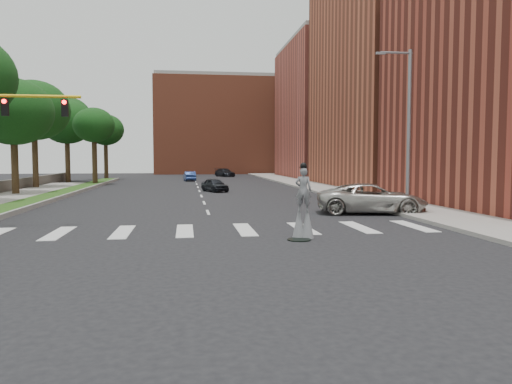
% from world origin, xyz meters
% --- Properties ---
extents(ground_plane, '(160.00, 160.00, 0.00)m').
position_xyz_m(ground_plane, '(0.00, 0.00, 0.00)').
color(ground_plane, black).
rests_on(ground_plane, ground).
extents(grass_median, '(2.00, 60.00, 0.25)m').
position_xyz_m(grass_median, '(-11.50, 20.00, 0.12)').
color(grass_median, '#224814').
rests_on(grass_median, ground).
extents(median_curb, '(0.20, 60.00, 0.28)m').
position_xyz_m(median_curb, '(-10.45, 20.00, 0.14)').
color(median_curb, gray).
rests_on(median_curb, ground).
extents(sidewalk_right, '(5.00, 90.00, 0.18)m').
position_xyz_m(sidewalk_right, '(12.50, 25.00, 0.09)').
color(sidewalk_right, gray).
rests_on(sidewalk_right, ground).
extents(manhole, '(0.90, 0.90, 0.04)m').
position_xyz_m(manhole, '(3.00, -2.00, 0.02)').
color(manhole, black).
rests_on(manhole, ground).
extents(building_mid, '(16.00, 22.00, 24.00)m').
position_xyz_m(building_mid, '(22.00, 30.00, 12.00)').
color(building_mid, '#A24D33').
rests_on(building_mid, ground).
extents(building_far, '(16.00, 22.00, 20.00)m').
position_xyz_m(building_far, '(22.00, 54.00, 10.00)').
color(building_far, '#B95244').
rests_on(building_far, ground).
extents(building_backdrop, '(26.00, 14.00, 18.00)m').
position_xyz_m(building_backdrop, '(6.00, 78.00, 9.00)').
color(building_backdrop, '#A24D33').
rests_on(building_backdrop, ground).
extents(streetlight, '(2.05, 0.20, 9.00)m').
position_xyz_m(streetlight, '(10.90, 6.00, 4.90)').
color(streetlight, slate).
rests_on(streetlight, ground).
extents(stilt_performer, '(0.82, 0.63, 2.92)m').
position_xyz_m(stilt_performer, '(3.27, -1.50, 1.15)').
color(stilt_performer, '#342414').
rests_on(stilt_performer, ground).
extents(suv_crossing, '(6.44, 3.90, 1.67)m').
position_xyz_m(suv_crossing, '(9.00, 6.21, 0.84)').
color(suv_crossing, '#B3B0A9').
rests_on(suv_crossing, ground).
extents(car_near, '(2.65, 3.87, 1.22)m').
position_xyz_m(car_near, '(1.35, 24.97, 0.61)').
color(car_near, black).
rests_on(car_near, ground).
extents(car_mid, '(1.70, 3.92, 1.25)m').
position_xyz_m(car_mid, '(-0.76, 45.89, 0.63)').
color(car_mid, navy).
rests_on(car_mid, ground).
extents(car_far, '(3.49, 4.87, 1.31)m').
position_xyz_m(car_far, '(4.98, 60.15, 0.65)').
color(car_far, black).
rests_on(car_far, ground).
extents(tree_3, '(6.33, 6.33, 9.48)m').
position_xyz_m(tree_3, '(-14.96, 22.57, 6.76)').
color(tree_3, '#342414').
rests_on(tree_3, ground).
extents(tree_4, '(6.87, 6.87, 10.62)m').
position_xyz_m(tree_4, '(-15.88, 31.36, 7.67)').
color(tree_4, '#342414').
rests_on(tree_4, ground).
extents(tree_5, '(6.45, 6.45, 10.26)m').
position_xyz_m(tree_5, '(-15.79, 44.63, 7.48)').
color(tree_5, '#342414').
rests_on(tree_5, ground).
extents(tree_6, '(4.56, 4.56, 8.65)m').
position_xyz_m(tree_6, '(-11.35, 37.70, 6.63)').
color(tree_6, '#342414').
rests_on(tree_6, ground).
extents(tree_7, '(5.09, 5.09, 9.09)m').
position_xyz_m(tree_7, '(-12.26, 51.69, 6.87)').
color(tree_7, '#342414').
rests_on(tree_7, ground).
extents(tree_8, '(6.21, 6.21, 10.73)m').
position_xyz_m(tree_8, '(-16.08, 45.68, 8.05)').
color(tree_8, '#342414').
rests_on(tree_8, ground).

